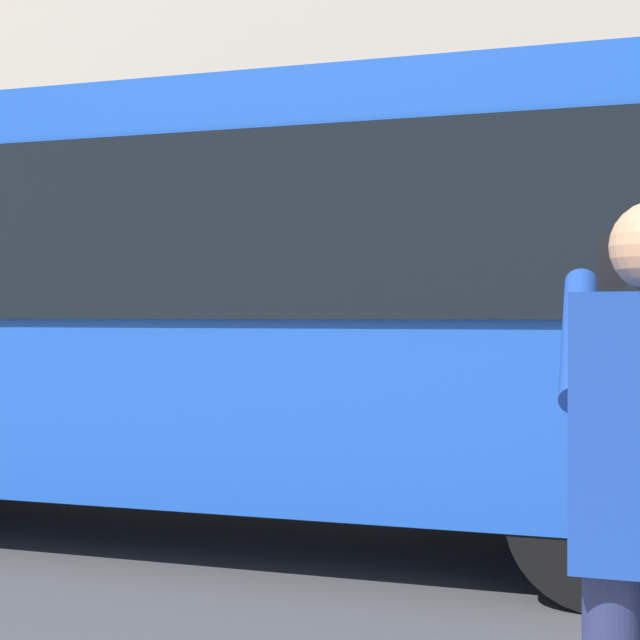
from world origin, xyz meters
name	(u,v)px	position (x,y,z in m)	size (l,w,h in m)	color
ground_plane	(495,538)	(0.00, 0.00, 0.00)	(60.00, 60.00, 0.00)	#38383A
building_facade_far	(550,0)	(-0.02, -6.80, 5.99)	(28.00, 1.55, 12.00)	#A89E8E
red_bus	(177,300)	(2.31, 0.31, 1.68)	(9.05, 2.54, 3.08)	#1947AD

